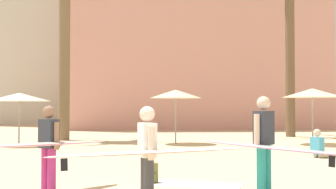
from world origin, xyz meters
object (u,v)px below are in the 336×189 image
(person_mid_left, at_px, (266,144))
(cafe_umbrella_2, at_px, (312,93))
(cafe_umbrella_1, at_px, (19,97))
(person_mid_right, at_px, (47,144))
(backpack, at_px, (150,174))
(beach_towel, at_px, (196,185))
(person_far_right, at_px, (147,153))
(cafe_umbrella_3, at_px, (176,94))
(person_near_left, at_px, (321,148))

(person_mid_left, bearing_deg, cafe_umbrella_2, -71.31)
(cafe_umbrella_1, xyz_separation_m, person_mid_right, (3.42, -10.90, -1.14))
(backpack, xyz_separation_m, person_mid_right, (-1.95, -0.81, 0.69))
(beach_towel, height_order, person_far_right, person_far_right)
(cafe_umbrella_1, xyz_separation_m, cafe_umbrella_3, (6.67, 0.30, 0.15))
(person_mid_left, bearing_deg, person_near_left, -75.92)
(beach_towel, height_order, backpack, backpack)
(beach_towel, distance_m, person_mid_left, 1.99)
(cafe_umbrella_2, xyz_separation_m, beach_towel, (-6.23, -10.00, -2.21))
(beach_towel, bearing_deg, person_mid_right, -169.55)
(cafe_umbrella_1, relative_size, beach_towel, 1.44)
(cafe_umbrella_2, distance_m, person_far_right, 14.28)
(beach_towel, relative_size, person_mid_left, 0.80)
(cafe_umbrella_1, bearing_deg, cafe_umbrella_2, -1.67)
(cafe_umbrella_3, distance_m, backpack, 10.65)
(cafe_umbrella_2, xyz_separation_m, person_mid_right, (-9.12, -10.53, -1.33))
(cafe_umbrella_3, distance_m, person_near_left, 7.36)
(backpack, relative_size, person_far_right, 0.14)
(cafe_umbrella_3, xyz_separation_m, backpack, (-1.29, -10.39, -1.98))
(cafe_umbrella_2, bearing_deg, person_mid_left, -114.43)
(backpack, distance_m, person_far_right, 2.60)
(beach_towel, xyz_separation_m, person_mid_right, (-2.88, -0.53, 0.88))
(cafe_umbrella_2, distance_m, cafe_umbrella_3, 5.91)
(cafe_umbrella_3, height_order, person_near_left, cafe_umbrella_3)
(cafe_umbrella_1, distance_m, beach_towel, 12.30)
(cafe_umbrella_1, bearing_deg, person_near_left, -26.62)
(cafe_umbrella_2, distance_m, beach_towel, 11.99)
(person_mid_right, relative_size, person_near_left, 2.36)
(person_mid_right, relative_size, person_far_right, 0.77)
(person_near_left, height_order, person_mid_left, person_mid_left)
(backpack, height_order, person_far_right, person_far_right)
(person_near_left, bearing_deg, backpack, -162.73)
(backpack, bearing_deg, beach_towel, 55.43)
(person_mid_left, bearing_deg, person_far_right, 64.69)
(cafe_umbrella_3, relative_size, person_near_left, 2.38)
(person_mid_right, relative_size, person_mid_left, 1.03)
(backpack, relative_size, person_near_left, 0.42)
(person_near_left, distance_m, person_far_right, 9.09)
(backpack, height_order, person_near_left, person_near_left)
(person_near_left, bearing_deg, person_mid_left, -141.95)
(beach_towel, bearing_deg, cafe_umbrella_3, 88.06)
(backpack, xyz_separation_m, person_mid_left, (1.98, -1.69, 0.74))
(person_near_left, relative_size, person_far_right, 0.33)
(cafe_umbrella_3, relative_size, person_mid_left, 1.04)
(cafe_umbrella_1, relative_size, person_mid_left, 1.15)
(cafe_umbrella_3, xyz_separation_m, person_far_right, (-1.38, -12.90, -1.30))
(person_far_right, xyz_separation_m, person_mid_left, (2.07, 0.82, 0.06))
(cafe_umbrella_2, height_order, beach_towel, cafe_umbrella_2)
(cafe_umbrella_2, distance_m, person_mid_left, 12.60)
(person_mid_right, distance_m, person_far_right, 2.52)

